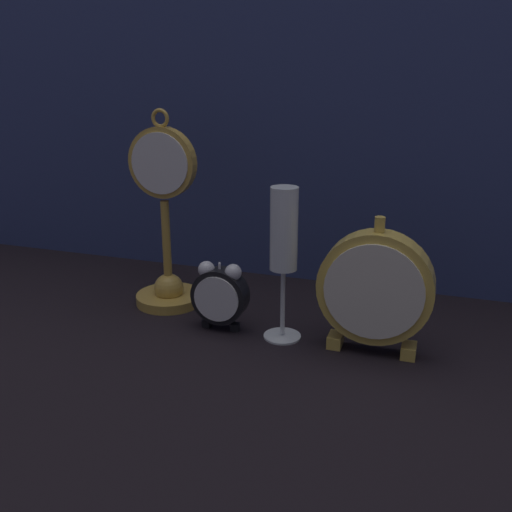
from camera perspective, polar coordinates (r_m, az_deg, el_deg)
ground_plane at (r=0.81m, az=-1.83°, el=-9.75°), size 4.00×4.00×0.00m
fabric_backdrop_drape at (r=1.03m, az=4.63°, el=18.64°), size 1.56×0.01×0.77m
pocket_watch_on_stand at (r=0.95m, az=-8.99°, el=1.89°), size 0.11×0.11×0.32m
alarm_clock_twin_bell at (r=0.86m, az=-3.63°, el=-3.72°), size 0.09×0.03×0.11m
mantel_clock_silver at (r=0.79m, az=11.83°, el=-3.22°), size 0.16×0.04×0.20m
champagne_flute at (r=0.80m, az=2.79°, el=1.46°), size 0.06×0.06×0.23m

